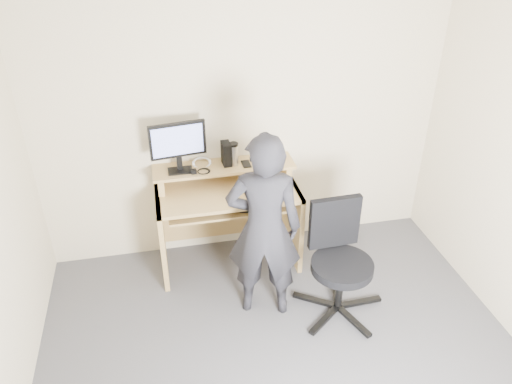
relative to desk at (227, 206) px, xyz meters
name	(u,v)px	position (x,y,z in m)	size (l,w,h in m)	color
back_wall	(243,119)	(0.20, 0.22, 0.70)	(3.50, 0.02, 2.50)	beige
ceiling	(317,2)	(0.20, -1.53, 1.95)	(3.50, 3.50, 0.02)	white
desk	(227,206)	(0.00, 0.00, 0.00)	(1.20, 0.60, 0.91)	tan
monitor	(178,143)	(-0.37, 0.04, 0.62)	(0.46, 0.13, 0.43)	black
external_drive	(226,154)	(0.03, 0.09, 0.46)	(0.07, 0.13, 0.20)	black
travel_mug	(234,155)	(0.09, 0.07, 0.45)	(0.08, 0.08, 0.18)	#B4B4B8
smartphone	(246,164)	(0.19, 0.05, 0.37)	(0.07, 0.13, 0.01)	black
charger	(194,172)	(-0.26, -0.02, 0.38)	(0.04, 0.04, 0.04)	black
headphones	(202,163)	(-0.18, 0.14, 0.37)	(0.16, 0.16, 0.02)	silver
keyboard	(222,205)	(-0.06, -0.17, 0.12)	(0.46, 0.18, 0.03)	black
mouse	(271,190)	(0.35, -0.18, 0.22)	(0.10, 0.06, 0.04)	black
office_chair	(339,256)	(0.74, -0.81, -0.05)	(0.70, 0.73, 0.91)	black
person	(264,228)	(0.17, -0.71, 0.22)	(0.56, 0.37, 1.54)	black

